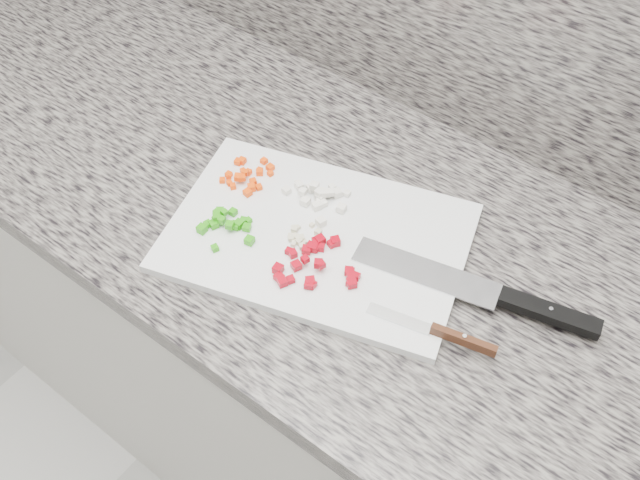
{
  "coord_description": "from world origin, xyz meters",
  "views": [
    {
      "loc": [
        0.36,
        0.83,
        1.73
      ],
      "look_at": [
        -0.04,
        1.36,
        0.93
      ],
      "focal_mm": 40.0,
      "sensor_mm": 36.0,
      "label": 1
    }
  ],
  "objects": [
    {
      "name": "garlic_pile",
      "position": [
        -0.08,
        1.36,
        0.92
      ],
      "size": [
        0.04,
        0.05,
        0.01
      ],
      "color": "beige",
      "rests_on": "cutting_board"
    },
    {
      "name": "cutting_board",
      "position": [
        -0.06,
        1.38,
        0.91
      ],
      "size": [
        0.51,
        0.41,
        0.01
      ],
      "primitive_type": "cube",
      "rotation": [
        0.0,
        0.0,
        0.29
      ],
      "color": "white",
      "rests_on": "countertop"
    },
    {
      "name": "green_pepper_pile",
      "position": [
        -0.18,
        1.31,
        0.92
      ],
      "size": [
        0.09,
        0.08,
        0.02
      ],
      "color": "#28990D",
      "rests_on": "cutting_board"
    },
    {
      "name": "paring_knife",
      "position": [
        0.19,
        1.34,
        0.92
      ],
      "size": [
        0.18,
        0.05,
        0.02
      ],
      "rotation": [
        0.0,
        0.0,
        0.22
      ],
      "color": "silver",
      "rests_on": "cutting_board"
    },
    {
      "name": "cabinet",
      "position": [
        0.0,
        1.44,
        0.43
      ],
      "size": [
        3.92,
        0.62,
        0.86
      ],
      "primitive_type": "cube",
      "color": "silver",
      "rests_on": "ground"
    },
    {
      "name": "red_pepper_pile",
      "position": [
        -0.03,
        1.33,
        0.92
      ],
      "size": [
        0.12,
        0.12,
        0.02
      ],
      "color": "#A10211",
      "rests_on": "cutting_board"
    },
    {
      "name": "carrot_pile",
      "position": [
        -0.22,
        1.41,
        0.92
      ],
      "size": [
        0.08,
        0.09,
        0.02
      ],
      "color": "#FC4605",
      "rests_on": "cutting_board"
    },
    {
      "name": "chef_knife",
      "position": [
        0.22,
        1.44,
        0.92
      ],
      "size": [
        0.35,
        0.11,
        0.02
      ],
      "rotation": [
        0.0,
        0.0,
        0.22
      ],
      "color": "silver",
      "rests_on": "cutting_board"
    },
    {
      "name": "onion_pile",
      "position": [
        -0.1,
        1.44,
        0.92
      ],
      "size": [
        0.11,
        0.09,
        0.02
      ],
      "color": "white",
      "rests_on": "cutting_board"
    },
    {
      "name": "countertop",
      "position": [
        0.0,
        1.44,
        0.88
      ],
      "size": [
        3.96,
        0.64,
        0.04
      ],
      "primitive_type": "cube",
      "color": "slate",
      "rests_on": "cabinet"
    }
  ]
}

